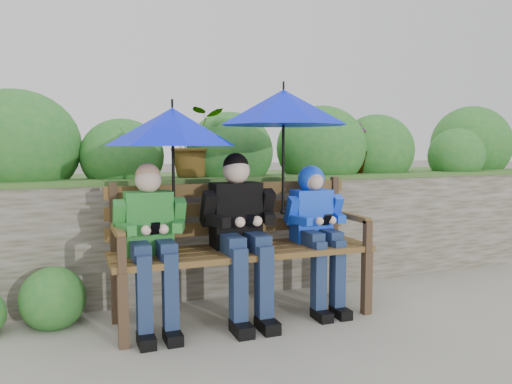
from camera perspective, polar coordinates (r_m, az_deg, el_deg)
name	(u,v)px	position (r m, az deg, el deg)	size (l,w,h in m)	color
ground	(261,316)	(3.96, 0.53, -13.94)	(60.00, 60.00, 0.00)	gray
garden_backdrop	(202,208)	(5.28, -6.20, -1.87)	(8.00, 2.83, 1.81)	brown
park_bench	(240,239)	(3.84, -1.80, -5.43)	(1.97, 0.58, 1.04)	#423020
boy_left	(151,236)	(3.57, -11.89, -4.98)	(0.49, 0.57, 1.18)	#1C6120
boy_middle	(240,227)	(3.71, -1.79, -4.01)	(0.55, 0.63, 1.25)	black
boy_right	(316,222)	(3.99, 6.90, -3.42)	(0.46, 0.56, 1.15)	blue
umbrella_left	(173,127)	(3.60, -9.52, 7.35)	(0.94, 0.94, 0.88)	#0012E7
umbrella_right	(283,108)	(3.85, 3.15, 9.61)	(0.99, 0.99, 1.02)	#0012E7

